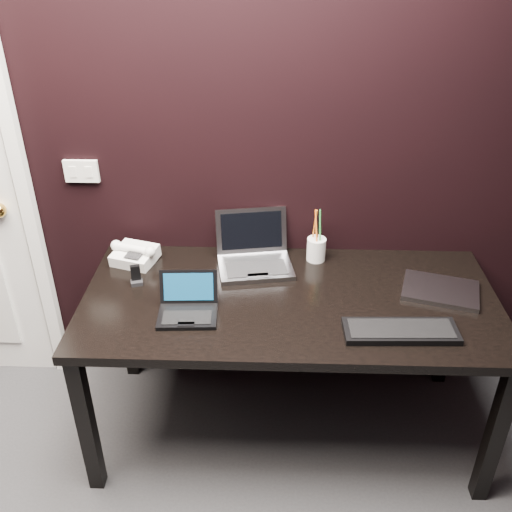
{
  "coord_description": "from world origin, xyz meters",
  "views": [
    {
      "loc": [
        0.23,
        -0.52,
        2.08
      ],
      "look_at": [
        0.16,
        1.35,
        0.96
      ],
      "focal_mm": 40.0,
      "sensor_mm": 36.0,
      "label": 1
    }
  ],
  "objects_px": {
    "pen_cup": "(316,248)",
    "silver_laptop": "(254,257)",
    "mobile_phone": "(136,277)",
    "desk": "(289,313)",
    "desk_phone": "(135,254)",
    "ext_keyboard": "(401,331)",
    "netbook": "(188,308)",
    "closed_laptop": "(440,290)"
  },
  "relations": [
    {
      "from": "silver_laptop",
      "to": "mobile_phone",
      "type": "bearing_deg",
      "value": -161.49
    },
    {
      "from": "netbook",
      "to": "mobile_phone",
      "type": "height_order",
      "value": "netbook"
    },
    {
      "from": "pen_cup",
      "to": "ext_keyboard",
      "type": "bearing_deg",
      "value": -61.43
    },
    {
      "from": "netbook",
      "to": "closed_laptop",
      "type": "relative_size",
      "value": 0.68
    },
    {
      "from": "desk",
      "to": "ext_keyboard",
      "type": "distance_m",
      "value": 0.47
    },
    {
      "from": "desk",
      "to": "desk_phone",
      "type": "distance_m",
      "value": 0.75
    },
    {
      "from": "desk",
      "to": "pen_cup",
      "type": "distance_m",
      "value": 0.35
    },
    {
      "from": "netbook",
      "to": "pen_cup",
      "type": "relative_size",
      "value": 0.95
    },
    {
      "from": "mobile_phone",
      "to": "closed_laptop",
      "type": "bearing_deg",
      "value": -1.05
    },
    {
      "from": "desk",
      "to": "silver_laptop",
      "type": "relative_size",
      "value": 4.69
    },
    {
      "from": "netbook",
      "to": "ext_keyboard",
      "type": "bearing_deg",
      "value": -6.76
    },
    {
      "from": "ext_keyboard",
      "to": "netbook",
      "type": "bearing_deg",
      "value": 173.24
    },
    {
      "from": "netbook",
      "to": "pen_cup",
      "type": "height_order",
      "value": "pen_cup"
    },
    {
      "from": "pen_cup",
      "to": "mobile_phone",
      "type": "bearing_deg",
      "value": -163.77
    },
    {
      "from": "desk",
      "to": "mobile_phone",
      "type": "xyz_separation_m",
      "value": [
        -0.65,
        0.08,
        0.11
      ]
    },
    {
      "from": "pen_cup",
      "to": "silver_laptop",
      "type": "bearing_deg",
      "value": -167.97
    },
    {
      "from": "desk_phone",
      "to": "mobile_phone",
      "type": "relative_size",
      "value": 2.61
    },
    {
      "from": "ext_keyboard",
      "to": "pen_cup",
      "type": "bearing_deg",
      "value": 118.57
    },
    {
      "from": "netbook",
      "to": "mobile_phone",
      "type": "distance_m",
      "value": 0.32
    },
    {
      "from": "desk",
      "to": "netbook",
      "type": "height_order",
      "value": "netbook"
    },
    {
      "from": "closed_laptop",
      "to": "mobile_phone",
      "type": "height_order",
      "value": "mobile_phone"
    },
    {
      "from": "desk_phone",
      "to": "pen_cup",
      "type": "relative_size",
      "value": 0.89
    },
    {
      "from": "silver_laptop",
      "to": "netbook",
      "type": "bearing_deg",
      "value": -123.47
    },
    {
      "from": "netbook",
      "to": "desk_phone",
      "type": "relative_size",
      "value": 1.07
    },
    {
      "from": "silver_laptop",
      "to": "closed_laptop",
      "type": "bearing_deg",
      "value": -13.63
    },
    {
      "from": "ext_keyboard",
      "to": "desk_phone",
      "type": "distance_m",
      "value": 1.2
    },
    {
      "from": "desk",
      "to": "ext_keyboard",
      "type": "height_order",
      "value": "ext_keyboard"
    },
    {
      "from": "netbook",
      "to": "closed_laptop",
      "type": "height_order",
      "value": "netbook"
    },
    {
      "from": "desk",
      "to": "closed_laptop",
      "type": "distance_m",
      "value": 0.63
    },
    {
      "from": "silver_laptop",
      "to": "mobile_phone",
      "type": "relative_size",
      "value": 4.23
    },
    {
      "from": "netbook",
      "to": "pen_cup",
      "type": "bearing_deg",
      "value": 39.53
    },
    {
      "from": "ext_keyboard",
      "to": "mobile_phone",
      "type": "xyz_separation_m",
      "value": [
        -1.06,
        0.3,
        0.02
      ]
    },
    {
      "from": "ext_keyboard",
      "to": "closed_laptop",
      "type": "xyz_separation_m",
      "value": [
        0.21,
        0.28,
        -0.0
      ]
    },
    {
      "from": "ext_keyboard",
      "to": "closed_laptop",
      "type": "relative_size",
      "value": 1.22
    },
    {
      "from": "desk",
      "to": "desk_phone",
      "type": "relative_size",
      "value": 7.61
    },
    {
      "from": "ext_keyboard",
      "to": "pen_cup",
      "type": "relative_size",
      "value": 1.71
    },
    {
      "from": "closed_laptop",
      "to": "pen_cup",
      "type": "height_order",
      "value": "pen_cup"
    },
    {
      "from": "silver_laptop",
      "to": "ext_keyboard",
      "type": "distance_m",
      "value": 0.73
    },
    {
      "from": "ext_keyboard",
      "to": "closed_laptop",
      "type": "bearing_deg",
      "value": 52.43
    },
    {
      "from": "desk_phone",
      "to": "mobile_phone",
      "type": "xyz_separation_m",
      "value": [
        0.04,
        -0.17,
        -0.01
      ]
    },
    {
      "from": "pen_cup",
      "to": "desk_phone",
      "type": "bearing_deg",
      "value": -176.38
    },
    {
      "from": "desk",
      "to": "ext_keyboard",
      "type": "bearing_deg",
      "value": -28.64
    }
  ]
}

